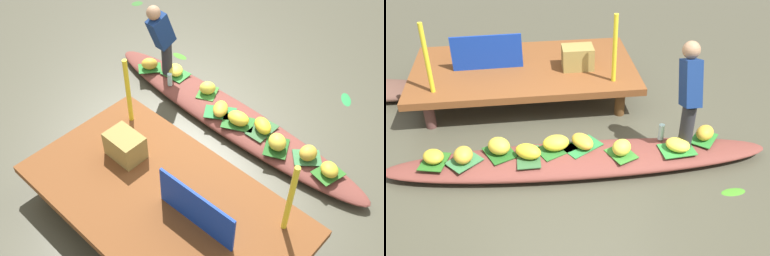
% 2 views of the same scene
% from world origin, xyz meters
% --- Properties ---
extents(canal_water, '(40.00, 40.00, 0.00)m').
position_xyz_m(canal_water, '(0.00, 0.00, 0.00)').
color(canal_water, '#464536').
rests_on(canal_water, ground).
extents(dock_platform, '(3.20, 1.80, 0.47)m').
position_xyz_m(dock_platform, '(-0.57, 1.82, 0.41)').
color(dock_platform, brown).
rests_on(dock_platform, ground).
extents(vendor_boat, '(4.52, 0.79, 0.20)m').
position_xyz_m(vendor_boat, '(0.00, 0.00, 0.10)').
color(vendor_boat, brown).
rests_on(vendor_boat, ground).
extents(leaf_mat_0, '(0.52, 0.47, 0.01)m').
position_xyz_m(leaf_mat_0, '(0.05, 0.11, 0.21)').
color(leaf_mat_0, '#297D3B').
rests_on(leaf_mat_0, vendor_boat).
extents(banana_bunch_0, '(0.34, 0.38, 0.15)m').
position_xyz_m(banana_bunch_0, '(0.05, 0.11, 0.28)').
color(banana_bunch_0, gold).
rests_on(banana_bunch_0, vendor_boat).
extents(leaf_mat_1, '(0.26, 0.43, 0.01)m').
position_xyz_m(leaf_mat_1, '(-0.59, -0.01, 0.21)').
color(leaf_mat_1, '#336136').
rests_on(leaf_mat_1, vendor_boat).
extents(banana_bunch_1, '(0.37, 0.33, 0.16)m').
position_xyz_m(banana_bunch_1, '(-0.59, -0.01, 0.29)').
color(banana_bunch_1, yellow).
rests_on(banana_bunch_1, vendor_boat).
extents(leaf_mat_2, '(0.38, 0.41, 0.01)m').
position_xyz_m(leaf_mat_2, '(0.47, -0.09, 0.21)').
color(leaf_mat_2, '#357B2B').
rests_on(leaf_mat_2, vendor_boat).
extents(banana_bunch_2, '(0.31, 0.31, 0.18)m').
position_xyz_m(banana_bunch_2, '(0.47, -0.09, 0.30)').
color(banana_bunch_2, yellow).
rests_on(banana_bunch_2, vendor_boat).
extents(leaf_mat_3, '(0.42, 0.32, 0.01)m').
position_xyz_m(leaf_mat_3, '(1.14, -0.09, 0.21)').
color(leaf_mat_3, '#308536').
rests_on(leaf_mat_3, vendor_boat).
extents(banana_bunch_3, '(0.36, 0.35, 0.14)m').
position_xyz_m(banana_bunch_3, '(1.14, -0.09, 0.28)').
color(banana_bunch_3, '#F9E645').
rests_on(banana_bunch_3, vendor_boat).
extents(leaf_mat_4, '(0.42, 0.43, 0.01)m').
position_xyz_m(leaf_mat_4, '(1.53, 0.08, 0.21)').
color(leaf_mat_4, '#2B7C2F').
rests_on(leaf_mat_4, vendor_boat).
extents(banana_bunch_4, '(0.32, 0.31, 0.17)m').
position_xyz_m(banana_bunch_4, '(1.53, 0.08, 0.29)').
color(banana_bunch_4, gold).
rests_on(banana_bunch_4, vendor_boat).
extents(leaf_mat_5, '(0.35, 0.40, 0.01)m').
position_xyz_m(leaf_mat_5, '(-1.65, 0.04, 0.21)').
color(leaf_mat_5, '#2A6720').
rests_on(leaf_mat_5, vendor_boat).
extents(banana_bunch_5, '(0.33, 0.32, 0.14)m').
position_xyz_m(banana_bunch_5, '(-1.65, 0.04, 0.28)').
color(banana_bunch_5, gold).
rests_on(banana_bunch_5, vendor_boat).
extents(leaf_mat_6, '(0.43, 0.47, 0.01)m').
position_xyz_m(leaf_mat_6, '(-0.92, 0.12, 0.21)').
color(leaf_mat_6, '#215A1E').
rests_on(leaf_mat_6, vendor_boat).
extents(banana_bunch_6, '(0.35, 0.35, 0.19)m').
position_xyz_m(banana_bunch_6, '(-0.92, 0.12, 0.30)').
color(banana_bunch_6, gold).
rests_on(banana_bunch_6, vendor_boat).
extents(leaf_mat_7, '(0.52, 0.46, 0.01)m').
position_xyz_m(leaf_mat_7, '(-0.26, 0.10, 0.21)').
color(leaf_mat_7, '#296828').
rests_on(leaf_mat_7, vendor_boat).
extents(banana_bunch_7, '(0.33, 0.26, 0.17)m').
position_xyz_m(banana_bunch_7, '(-0.26, 0.10, 0.29)').
color(banana_bunch_7, yellow).
rests_on(banana_bunch_7, vendor_boat).
extents(leaf_mat_8, '(0.44, 0.44, 0.01)m').
position_xyz_m(leaf_mat_8, '(-1.31, 0.00, 0.21)').
color(leaf_mat_8, '#377542').
rests_on(leaf_mat_8, vendor_boat).
extents(banana_bunch_8, '(0.22, 0.25, 0.18)m').
position_xyz_m(banana_bunch_8, '(-1.31, 0.00, 0.30)').
color(banana_bunch_8, gold).
rests_on(banana_bunch_8, vendor_boat).
extents(vendor_person, '(0.20, 0.44, 1.23)m').
position_xyz_m(vendor_person, '(1.25, 0.06, 0.90)').
color(vendor_person, '#28282D').
rests_on(vendor_person, vendor_boat).
extents(water_bottle, '(0.07, 0.07, 0.20)m').
position_xyz_m(water_bottle, '(1.01, 0.15, 0.30)').
color(water_bottle, '#AAD5D6').
rests_on(water_bottle, vendor_boat).
extents(market_banner, '(0.99, 0.05, 0.50)m').
position_xyz_m(market_banner, '(-1.07, 1.82, 0.72)').
color(market_banner, '#12349E').
rests_on(market_banner, dock_platform).
extents(railing_post_west, '(0.06, 0.06, 0.94)m').
position_xyz_m(railing_post_west, '(-1.77, 1.22, 0.94)').
color(railing_post_west, yellow).
rests_on(railing_post_west, dock_platform).
extents(railing_post_east, '(0.06, 0.06, 0.94)m').
position_xyz_m(railing_post_east, '(0.63, 1.22, 0.94)').
color(railing_post_east, yellow).
rests_on(railing_post_east, dock_platform).
extents(produce_crate, '(0.44, 0.32, 0.32)m').
position_xyz_m(produce_crate, '(0.20, 1.69, 0.63)').
color(produce_crate, olive).
rests_on(produce_crate, dock_platform).
extents(drifting_plant_2, '(0.29, 0.15, 0.01)m').
position_xyz_m(drifting_plant_2, '(1.62, -0.67, 0.00)').
color(drifting_plant_2, '#418824').
rests_on(drifting_plant_2, ground).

